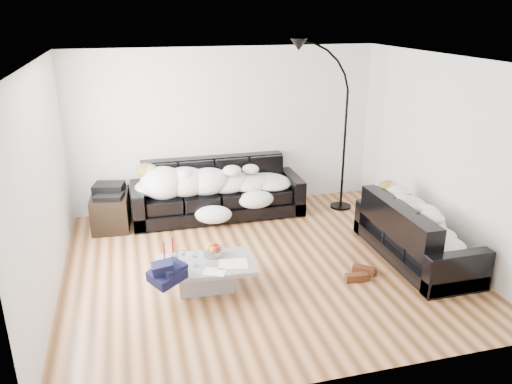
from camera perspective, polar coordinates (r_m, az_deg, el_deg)
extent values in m
plane|color=brown|center=(6.60, 0.67, -8.24)|extent=(5.00, 5.00, 0.00)
cube|color=silver|center=(8.20, -3.48, 7.20)|extent=(5.00, 0.02, 2.60)
cube|color=silver|center=(5.96, -23.13, 0.54)|extent=(0.02, 4.50, 2.60)
cube|color=silver|center=(7.14, 20.50, 3.97)|extent=(0.02, 4.50, 2.60)
plane|color=white|center=(5.82, 0.77, 14.87)|extent=(5.00, 5.00, 0.00)
cube|color=black|center=(7.96, -4.43, 0.31)|extent=(2.69, 0.93, 0.88)
cube|color=black|center=(6.90, 17.90, -4.30)|extent=(0.84, 1.96, 0.79)
ellipsoid|color=#0D604B|center=(7.22, 15.27, -0.12)|extent=(0.42, 0.38, 0.20)
cube|color=#939699|center=(6.03, -5.80, -9.48)|extent=(1.19, 0.74, 0.34)
cylinder|color=white|center=(6.08, -4.95, -6.60)|extent=(0.28, 0.28, 0.15)
cylinder|color=white|center=(5.97, -8.30, -7.25)|extent=(0.08, 0.08, 0.15)
cylinder|color=white|center=(5.86, -9.13, -7.66)|extent=(0.09, 0.09, 0.18)
cylinder|color=white|center=(5.85, -6.97, -7.59)|extent=(0.10, 0.10, 0.19)
cylinder|color=maroon|center=(6.01, -10.46, -6.72)|extent=(0.05, 0.05, 0.24)
cylinder|color=maroon|center=(6.05, -9.48, -6.32)|extent=(0.06, 0.06, 0.27)
cube|color=silver|center=(5.89, -2.62, -8.19)|extent=(0.37, 0.31, 0.01)
cube|color=silver|center=(5.74, -4.75, -9.07)|extent=(0.30, 0.27, 0.01)
cube|color=black|center=(7.88, -16.24, -2.04)|extent=(0.59, 0.81, 0.53)
cube|color=black|center=(7.77, -16.47, 0.22)|extent=(0.51, 0.43, 0.13)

